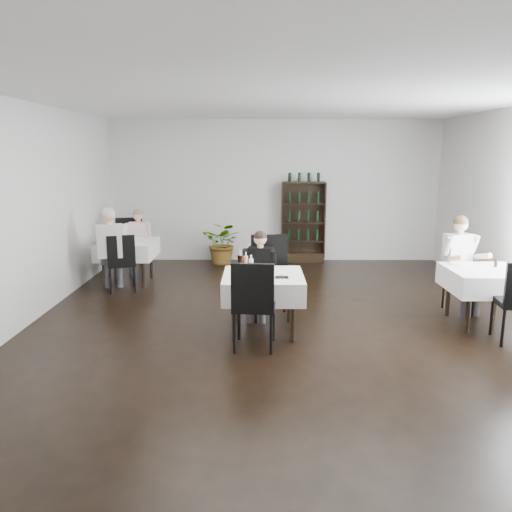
{
  "coord_description": "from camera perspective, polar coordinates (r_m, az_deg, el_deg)",
  "views": [
    {
      "loc": [
        -0.37,
        -6.24,
        2.3
      ],
      "look_at": [
        -0.39,
        0.2,
        0.97
      ],
      "focal_mm": 35.0,
      "sensor_mm": 36.0,
      "label": 1
    }
  ],
  "objects": [
    {
      "name": "wine_shelf",
      "position": [
        10.7,
        5.41,
        3.79
      ],
      "size": [
        0.9,
        0.28,
        1.75
      ],
      "color": "black",
      "rests_on": "ground"
    },
    {
      "name": "right_chair_far",
      "position": [
        7.92,
        22.14,
        -2.28
      ],
      "size": [
        0.49,
        0.49,
        0.9
      ],
      "color": "black",
      "rests_on": "ground"
    },
    {
      "name": "left_chair_near",
      "position": [
        8.63,
        -15.13,
        -0.36
      ],
      "size": [
        0.56,
        0.57,
        0.99
      ],
      "color": "black",
      "rests_on": "ground"
    },
    {
      "name": "diner_right_far",
      "position": [
        7.84,
        22.4,
        -0.08
      ],
      "size": [
        0.6,
        0.63,
        1.42
      ],
      "color": "#44434B",
      "rests_on": "ground"
    },
    {
      "name": "main_chair_near",
      "position": [
        5.86,
        -0.26,
        -5.03
      ],
      "size": [
        0.54,
        0.54,
        1.08
      ],
      "color": "black",
      "rests_on": "ground"
    },
    {
      "name": "right_table",
      "position": [
        7.42,
        24.67,
        -2.52
      ],
      "size": [
        0.98,
        0.98,
        0.77
      ],
      "color": "black",
      "rests_on": "ground"
    },
    {
      "name": "diner_left_far",
      "position": [
        9.72,
        -13.32,
        2.07
      ],
      "size": [
        0.48,
        0.48,
        1.27
      ],
      "color": "#44434B",
      "rests_on": "ground"
    },
    {
      "name": "diner_left_near",
      "position": [
        8.64,
        -16.3,
        1.43
      ],
      "size": [
        0.59,
        0.62,
        1.44
      ],
      "color": "#44434B",
      "rests_on": "ground"
    },
    {
      "name": "main_table",
      "position": [
        6.46,
        0.83,
        -3.4
      ],
      "size": [
        1.03,
        1.03,
        0.77
      ],
      "color": "black",
      "rests_on": "ground"
    },
    {
      "name": "napkin_cutlery",
      "position": [
        6.27,
        2.96,
        -2.43
      ],
      "size": [
        0.17,
        0.18,
        0.02
      ],
      "color": "black",
      "rests_on": "main_table"
    },
    {
      "name": "left_table",
      "position": [
        9.2,
        -14.48,
        0.75
      ],
      "size": [
        0.98,
        0.98,
        0.77
      ],
      "color": "black",
      "rests_on": "ground"
    },
    {
      "name": "diner_main",
      "position": [
        6.98,
        0.39,
        -1.39
      ],
      "size": [
        0.51,
        0.53,
        1.25
      ],
      "color": "#44434B",
      "rests_on": "ground"
    },
    {
      "name": "plate_far",
      "position": [
        6.69,
        0.66,
        -1.43
      ],
      "size": [
        0.24,
        0.24,
        0.07
      ],
      "color": "white",
      "rests_on": "main_table"
    },
    {
      "name": "main_chair_far",
      "position": [
        7.1,
        1.63,
        -1.68
      ],
      "size": [
        0.57,
        0.57,
        1.16
      ],
      "color": "black",
      "rests_on": "ground"
    },
    {
      "name": "pilsner_dark",
      "position": [
        6.3,
        -1.81,
        -1.1
      ],
      "size": [
        0.08,
        0.08,
        0.34
      ],
      "color": "black",
      "rests_on": "main_table"
    },
    {
      "name": "coke_bottle",
      "position": [
        6.43,
        -0.57,
        -1.19
      ],
      "size": [
        0.06,
        0.06,
        0.25
      ],
      "color": "silver",
      "rests_on": "main_table"
    },
    {
      "name": "plate_near",
      "position": [
        6.32,
        0.9,
        -2.22
      ],
      "size": [
        0.25,
        0.25,
        0.07
      ],
      "color": "white",
      "rests_on": "main_table"
    },
    {
      "name": "room_shell",
      "position": [
        6.3,
        3.58,
        4.34
      ],
      "size": [
        9.0,
        9.0,
        9.0
      ],
      "color": "black",
      "rests_on": "ground"
    },
    {
      "name": "pepper_mill",
      "position": [
        7.58,
        25.72,
        -0.74
      ],
      "size": [
        0.06,
        0.06,
        0.11
      ],
      "primitive_type": "cylinder",
      "rotation": [
        0.0,
        0.0,
        -0.33
      ],
      "color": "black",
      "rests_on": "right_table"
    },
    {
      "name": "left_chair_far",
      "position": [
        9.77,
        -14.23,
        1.44
      ],
      "size": [
        0.6,
        0.6,
        1.1
      ],
      "color": "black",
      "rests_on": "ground"
    },
    {
      "name": "potted_tree",
      "position": [
        10.53,
        -3.75,
        1.48
      ],
      "size": [
        1.0,
        0.93,
        0.89
      ],
      "primitive_type": "imported",
      "rotation": [
        0.0,
        0.0,
        -0.36
      ],
      "color": "#29551D",
      "rests_on": "ground"
    },
    {
      "name": "pilsner_lager",
      "position": [
        6.51,
        -1.17,
        -0.93
      ],
      "size": [
        0.06,
        0.06,
        0.27
      ],
      "color": "#BE8D30",
      "rests_on": "main_table"
    }
  ]
}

